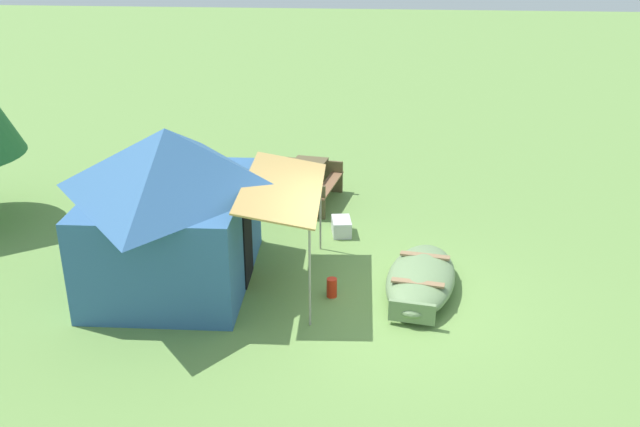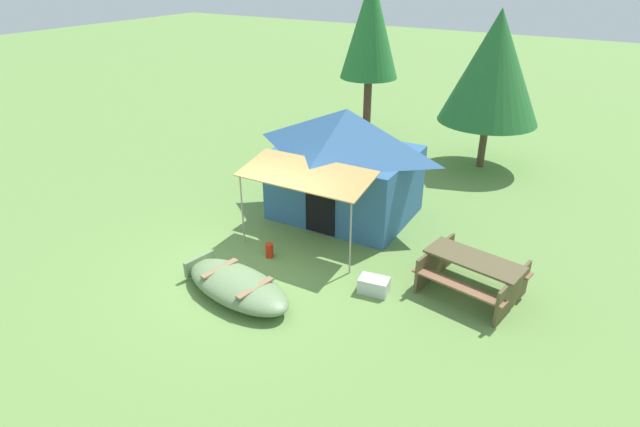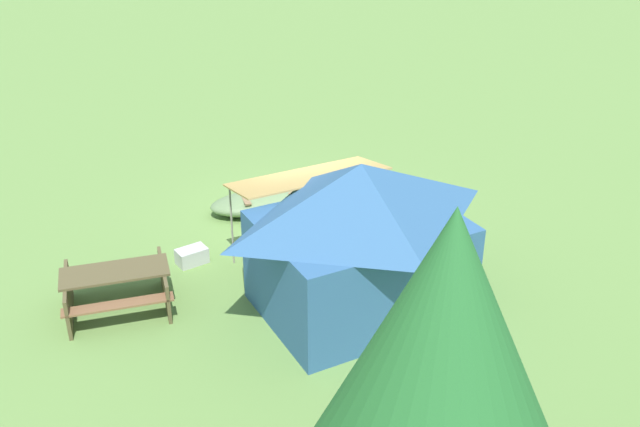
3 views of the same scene
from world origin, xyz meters
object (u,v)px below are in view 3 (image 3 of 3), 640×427
Objects in this scene: picnic_table at (116,285)px; cooler_box at (192,256)px; canvas_cabin_tent at (359,236)px; pine_tree_back_left at (442,367)px; fuel_can at (310,229)px; beached_rowboat at (268,201)px.

picnic_table reaches higher than cooler_box.
pine_tree_back_left is (2.00, 5.07, 1.62)m from canvas_cabin_tent.
cooler_box is 2.50m from fuel_can.
picnic_table is at bearing -24.98° from canvas_cabin_tent.
cooler_box is at bearing -149.19° from picnic_table.
beached_rowboat reaches higher than fuel_can.
pine_tree_back_left reaches higher than picnic_table.
canvas_cabin_tent reaches higher than cooler_box.
cooler_box is at bearing -88.91° from pine_tree_back_left.
cooler_box is 0.12× the size of pine_tree_back_left.
beached_rowboat is at bearing -147.44° from picnic_table.
beached_rowboat is at bearing -90.56° from canvas_cabin_tent.
beached_rowboat is 0.58× the size of pine_tree_back_left.
picnic_table is at bearing -75.61° from pine_tree_back_left.
canvas_cabin_tent is at bearing 89.44° from beached_rowboat.
beached_rowboat is 1.50m from fuel_can.
beached_rowboat is 4.32m from canvas_cabin_tent.
pine_tree_back_left reaches higher than fuel_can.
beached_rowboat is 0.68× the size of canvas_cabin_tent.
pine_tree_back_left is (-1.75, 6.81, 2.54)m from picnic_table.
canvas_cabin_tent is 5.68m from pine_tree_back_left.
canvas_cabin_tent reaches higher than picnic_table.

